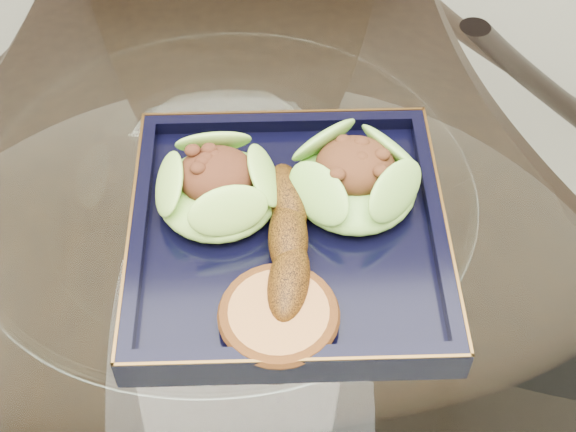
{
  "coord_description": "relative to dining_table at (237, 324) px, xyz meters",
  "views": [
    {
      "loc": [
        0.03,
        -0.45,
        1.32
      ],
      "look_at": [
        0.05,
        -0.02,
        0.8
      ],
      "focal_mm": 50.0,
      "sensor_mm": 36.0,
      "label": 1
    }
  ],
  "objects": [
    {
      "name": "lettuce_wrap_left",
      "position": [
        -0.01,
        0.01,
        0.2
      ],
      "size": [
        0.13,
        0.13,
        0.04
      ],
      "primitive_type": "ellipsoid",
      "rotation": [
        0.0,
        0.0,
        -0.28
      ],
      "color": "#60AA31",
      "rests_on": "navy_plate"
    },
    {
      "name": "navy_plate",
      "position": [
        0.05,
        -0.02,
        0.17
      ],
      "size": [
        0.28,
        0.28,
        0.02
      ],
      "primitive_type": "cube",
      "rotation": [
        0.0,
        0.0,
        -0.02
      ],
      "color": "black",
      "rests_on": "dining_table"
    },
    {
      "name": "lettuce_wrap_right",
      "position": [
        0.11,
        0.01,
        0.2
      ],
      "size": [
        0.14,
        0.14,
        0.04
      ],
      "primitive_type": "ellipsoid",
      "rotation": [
        0.0,
        0.0,
        0.28
      ],
      "color": "#599A2C",
      "rests_on": "navy_plate"
    },
    {
      "name": "roasted_plantain",
      "position": [
        0.05,
        -0.04,
        0.2
      ],
      "size": [
        0.04,
        0.16,
        0.03
      ],
      "primitive_type": "ellipsoid",
      "rotation": [
        0.0,
        0.0,
        1.53
      ],
      "color": "#553009",
      "rests_on": "navy_plate"
    },
    {
      "name": "dining_table",
      "position": [
        0.0,
        0.0,
        0.0
      ],
      "size": [
        1.13,
        1.13,
        0.77
      ],
      "color": "white",
      "rests_on": "ground"
    },
    {
      "name": "crumb_patty",
      "position": [
        0.04,
        -0.11,
        0.19
      ],
      "size": [
        0.1,
        0.1,
        0.02
      ],
      "primitive_type": "cylinder",
      "rotation": [
        0.0,
        0.0,
        0.23
      ],
      "color": "#AE6D3A",
      "rests_on": "navy_plate"
    },
    {
      "name": "dining_chair",
      "position": [
        -0.01,
        0.38,
        -0.04
      ],
      "size": [
        0.46,
        0.46,
        0.99
      ],
      "rotation": [
        0.0,
        0.0,
        -0.07
      ],
      "color": "black",
      "rests_on": "ground"
    }
  ]
}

